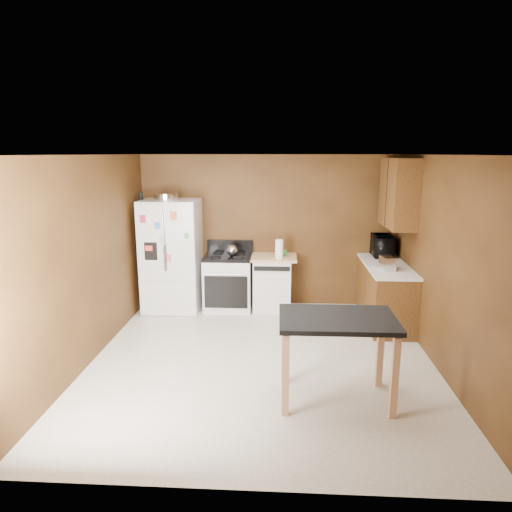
# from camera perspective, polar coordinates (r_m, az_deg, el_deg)

# --- Properties ---
(floor) EXTENTS (4.50, 4.50, 0.00)m
(floor) POSITION_cam_1_polar(r_m,az_deg,el_deg) (5.82, 0.74, -12.90)
(floor) COLOR white
(floor) RESTS_ON ground
(ceiling) EXTENTS (4.50, 4.50, 0.00)m
(ceiling) POSITION_cam_1_polar(r_m,az_deg,el_deg) (5.25, 0.82, 12.54)
(ceiling) COLOR white
(ceiling) RESTS_ON ground
(wall_back) EXTENTS (4.20, 0.00, 4.20)m
(wall_back) POSITION_cam_1_polar(r_m,az_deg,el_deg) (7.60, 1.53, 3.13)
(wall_back) COLOR #583717
(wall_back) RESTS_ON ground
(wall_front) EXTENTS (4.20, 0.00, 4.20)m
(wall_front) POSITION_cam_1_polar(r_m,az_deg,el_deg) (3.26, -1.03, -10.17)
(wall_front) COLOR #583717
(wall_front) RESTS_ON ground
(wall_left) EXTENTS (0.00, 4.50, 4.50)m
(wall_left) POSITION_cam_1_polar(r_m,az_deg,el_deg) (5.88, -20.15, -0.52)
(wall_left) COLOR #583717
(wall_left) RESTS_ON ground
(wall_right) EXTENTS (0.00, 4.50, 4.50)m
(wall_right) POSITION_cam_1_polar(r_m,az_deg,el_deg) (5.71, 22.34, -1.07)
(wall_right) COLOR #583717
(wall_right) RESTS_ON ground
(roasting_pan) EXTENTS (0.39, 0.39, 0.10)m
(roasting_pan) POSITION_cam_1_polar(r_m,az_deg,el_deg) (7.40, -11.12, 7.31)
(roasting_pan) COLOR silver
(roasting_pan) RESTS_ON refrigerator
(pen_cup) EXTENTS (0.08, 0.08, 0.12)m
(pen_cup) POSITION_cam_1_polar(r_m,az_deg,el_deg) (7.44, -14.24, 7.26)
(pen_cup) COLOR black
(pen_cup) RESTS_ON refrigerator
(kettle) EXTENTS (0.18, 0.18, 0.18)m
(kettle) POSITION_cam_1_polar(r_m,az_deg,el_deg) (7.34, -3.00, 0.70)
(kettle) COLOR silver
(kettle) RESTS_ON gas_range
(paper_towel) EXTENTS (0.16, 0.16, 0.30)m
(paper_towel) POSITION_cam_1_polar(r_m,az_deg,el_deg) (7.21, 2.92, 0.88)
(paper_towel) COLOR white
(paper_towel) RESTS_ON dishwasher
(green_canister) EXTENTS (0.10, 0.10, 0.10)m
(green_canister) POSITION_cam_1_polar(r_m,az_deg,el_deg) (7.40, 3.54, 0.39)
(green_canister) COLOR green
(green_canister) RESTS_ON dishwasher
(toaster) EXTENTS (0.20, 0.28, 0.19)m
(toaster) POSITION_cam_1_polar(r_m,az_deg,el_deg) (6.73, 16.10, -0.86)
(toaster) COLOR silver
(toaster) RESTS_ON right_cabinets
(microwave) EXTENTS (0.39, 0.57, 0.31)m
(microwave) POSITION_cam_1_polar(r_m,az_deg,el_deg) (7.62, 15.48, 1.22)
(microwave) COLOR black
(microwave) RESTS_ON right_cabinets
(refrigerator) EXTENTS (0.90, 0.80, 1.80)m
(refrigerator) POSITION_cam_1_polar(r_m,az_deg,el_deg) (7.50, -10.49, 0.07)
(refrigerator) COLOR white
(refrigerator) RESTS_ON ground
(gas_range) EXTENTS (0.76, 0.68, 1.10)m
(gas_range) POSITION_cam_1_polar(r_m,az_deg,el_deg) (7.51, -3.48, -3.18)
(gas_range) COLOR white
(gas_range) RESTS_ON ground
(dishwasher) EXTENTS (0.78, 0.63, 0.89)m
(dishwasher) POSITION_cam_1_polar(r_m,az_deg,el_deg) (7.48, 2.04, -3.30)
(dishwasher) COLOR white
(dishwasher) RESTS_ON ground
(right_cabinets) EXTENTS (0.63, 1.58, 2.45)m
(right_cabinets) POSITION_cam_1_polar(r_m,az_deg,el_deg) (7.10, 16.32, -0.90)
(right_cabinets) COLOR brown
(right_cabinets) RESTS_ON ground
(island) EXTENTS (1.18, 0.79, 0.91)m
(island) POSITION_cam_1_polar(r_m,az_deg,el_deg) (4.75, 10.10, -9.17)
(island) COLOR black
(island) RESTS_ON ground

